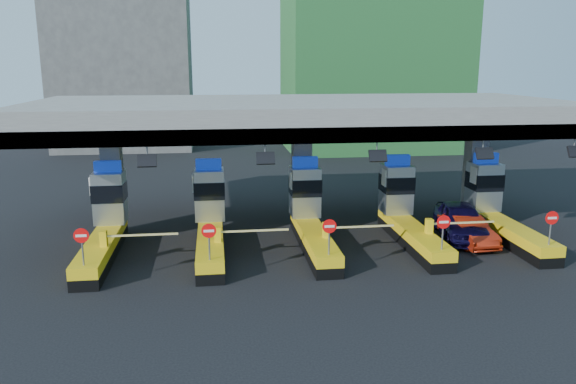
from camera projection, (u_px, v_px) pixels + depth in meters
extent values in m
plane|color=black|center=(310.00, 243.00, 28.41)|extent=(120.00, 120.00, 0.00)
cube|color=slate|center=(302.00, 114.00, 29.92)|extent=(28.00, 12.00, 1.50)
cube|color=#4C4C49|center=(322.00, 135.00, 24.50)|extent=(28.00, 0.60, 0.70)
cube|color=slate|center=(113.00, 184.00, 29.42)|extent=(1.00, 1.00, 5.50)
cube|color=slate|center=(301.00, 179.00, 30.69)|extent=(1.00, 1.00, 5.50)
cube|color=slate|center=(475.00, 174.00, 31.97)|extent=(1.00, 1.00, 5.50)
cylinder|color=slate|center=(147.00, 152.00, 23.67)|extent=(0.06, 0.06, 0.50)
cube|color=black|center=(147.00, 161.00, 23.56)|extent=(0.80, 0.38, 0.54)
cylinder|color=slate|center=(265.00, 150.00, 24.31)|extent=(0.06, 0.06, 0.50)
cube|color=black|center=(266.00, 158.00, 24.19)|extent=(0.80, 0.38, 0.54)
cylinder|color=slate|center=(377.00, 147.00, 24.95)|extent=(0.06, 0.06, 0.50)
cube|color=black|center=(378.00, 156.00, 24.83)|extent=(0.80, 0.38, 0.54)
cylinder|color=slate|center=(483.00, 145.00, 25.59)|extent=(0.06, 0.06, 0.50)
cube|color=black|center=(485.00, 154.00, 25.47)|extent=(0.80, 0.38, 0.54)
cylinder|color=slate|center=(574.00, 143.00, 26.16)|extent=(0.06, 0.06, 0.50)
cube|color=black|center=(576.00, 152.00, 26.05)|extent=(0.80, 0.38, 0.54)
cube|color=black|center=(102.00, 254.00, 26.11)|extent=(1.20, 8.00, 0.50)
cube|color=#E5B70C|center=(102.00, 243.00, 26.00)|extent=(1.20, 8.00, 0.50)
cube|color=#9EA3A8|center=(110.00, 197.00, 28.36)|extent=(1.50, 1.50, 2.60)
cube|color=black|center=(109.00, 191.00, 28.27)|extent=(1.56, 1.56, 0.90)
cube|color=#0C2DBF|center=(108.00, 166.00, 28.01)|extent=(1.30, 0.35, 0.55)
cube|color=white|center=(91.00, 185.00, 27.81)|extent=(0.06, 0.70, 0.90)
cylinder|color=slate|center=(83.00, 250.00, 22.32)|extent=(0.07, 0.07, 1.30)
cylinder|color=red|center=(81.00, 236.00, 22.15)|extent=(0.60, 0.04, 0.60)
cube|color=white|center=(81.00, 236.00, 22.13)|extent=(0.42, 0.02, 0.10)
cube|color=#E5B70C|center=(104.00, 239.00, 24.75)|extent=(0.30, 0.35, 0.70)
cube|color=white|center=(142.00, 235.00, 24.94)|extent=(3.20, 0.08, 0.08)
cube|color=black|center=(211.00, 249.00, 26.75)|extent=(1.20, 8.00, 0.50)
cube|color=#E5B70C|center=(210.00, 239.00, 26.63)|extent=(1.20, 8.00, 0.50)
cube|color=#9EA3A8|center=(210.00, 194.00, 29.00)|extent=(1.50, 1.50, 2.60)
cube|color=black|center=(209.00, 189.00, 28.91)|extent=(1.56, 1.56, 0.90)
cube|color=#0C2DBF|center=(209.00, 164.00, 28.64)|extent=(1.30, 0.35, 0.55)
cube|color=white|center=(193.00, 183.00, 28.45)|extent=(0.06, 0.70, 0.90)
cylinder|color=slate|center=(209.00, 245.00, 22.95)|extent=(0.07, 0.07, 1.30)
cylinder|color=red|center=(209.00, 231.00, 22.79)|extent=(0.60, 0.04, 0.60)
cube|color=white|center=(209.00, 231.00, 22.77)|extent=(0.42, 0.02, 0.10)
cube|color=#E5B70C|center=(218.00, 234.00, 25.39)|extent=(0.30, 0.35, 0.70)
cube|color=white|center=(254.00, 231.00, 25.57)|extent=(3.20, 0.08, 0.08)
cube|color=black|center=(314.00, 245.00, 27.38)|extent=(1.20, 8.00, 0.50)
cube|color=#E5B70C|center=(314.00, 235.00, 27.27)|extent=(1.20, 8.00, 0.50)
cube|color=#9EA3A8|center=(305.00, 191.00, 29.63)|extent=(1.50, 1.50, 2.60)
cube|color=black|center=(305.00, 186.00, 29.55)|extent=(1.56, 1.56, 0.90)
cube|color=#0C2DBF|center=(305.00, 162.00, 29.28)|extent=(1.30, 0.35, 0.55)
cube|color=white|center=(291.00, 180.00, 29.09)|extent=(0.06, 0.70, 0.90)
cylinder|color=slate|center=(329.00, 240.00, 23.59)|extent=(0.07, 0.07, 1.30)
cylinder|color=red|center=(329.00, 226.00, 23.43)|extent=(0.60, 0.04, 0.60)
cube|color=white|center=(330.00, 226.00, 23.41)|extent=(0.42, 0.02, 0.10)
cube|color=#E5B70C|center=(326.00, 230.00, 26.02)|extent=(0.30, 0.35, 0.70)
cube|color=white|center=(361.00, 227.00, 26.21)|extent=(3.20, 0.08, 0.08)
cube|color=black|center=(412.00, 241.00, 28.02)|extent=(1.20, 8.00, 0.50)
cube|color=#E5B70C|center=(413.00, 231.00, 27.91)|extent=(1.20, 8.00, 0.50)
cube|color=#9EA3A8|center=(396.00, 189.00, 30.27)|extent=(1.50, 1.50, 2.60)
cube|color=black|center=(397.00, 183.00, 30.19)|extent=(1.56, 1.56, 0.90)
cube|color=#0C2DBF|center=(397.00, 160.00, 29.92)|extent=(1.30, 0.35, 0.55)
cube|color=white|center=(384.00, 177.00, 29.73)|extent=(0.06, 0.70, 0.90)
cylinder|color=slate|center=(443.00, 235.00, 24.23)|extent=(0.07, 0.07, 1.30)
cylinder|color=red|center=(444.00, 222.00, 24.07)|extent=(0.60, 0.04, 0.60)
cube|color=white|center=(444.00, 222.00, 24.04)|extent=(0.42, 0.02, 0.10)
cube|color=#E5B70C|center=(429.00, 226.00, 26.66)|extent=(0.30, 0.35, 0.70)
cube|color=white|center=(462.00, 223.00, 26.85)|extent=(3.20, 0.08, 0.08)
cube|color=black|center=(506.00, 237.00, 28.66)|extent=(1.20, 8.00, 0.50)
cube|color=#E5B70C|center=(507.00, 227.00, 28.55)|extent=(1.20, 8.00, 0.50)
cube|color=#9EA3A8|center=(484.00, 186.00, 30.91)|extent=(1.50, 1.50, 2.60)
cube|color=black|center=(484.00, 181.00, 30.83)|extent=(1.56, 1.56, 0.90)
cube|color=#0C2DBF|center=(486.00, 158.00, 30.56)|extent=(1.30, 0.35, 0.55)
cube|color=white|center=(473.00, 175.00, 30.36)|extent=(0.06, 0.70, 0.90)
cylinder|color=slate|center=(550.00, 231.00, 24.87)|extent=(0.07, 0.07, 1.30)
cylinder|color=red|center=(552.00, 218.00, 24.71)|extent=(0.60, 0.04, 0.60)
cube|color=white|center=(552.00, 218.00, 24.68)|extent=(0.42, 0.02, 0.10)
cube|color=#E5B70C|center=(528.00, 222.00, 27.30)|extent=(0.30, 0.35, 0.70)
cube|color=white|center=(559.00, 219.00, 27.49)|extent=(3.20, 0.08, 0.08)
cube|color=#1E5926|center=(374.00, 13.00, 57.75)|extent=(18.00, 12.00, 28.00)
cube|color=#4C4C49|center=(123.00, 63.00, 59.41)|extent=(14.00, 10.00, 18.00)
imported|color=black|center=(461.00, 221.00, 29.16)|extent=(3.20, 5.69, 1.83)
imported|color=#981E0B|center=(468.00, 230.00, 28.32)|extent=(1.63, 4.26, 1.39)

